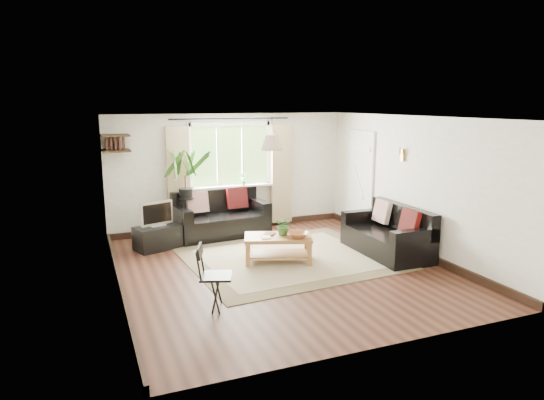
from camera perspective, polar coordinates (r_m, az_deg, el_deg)
name	(u,v)px	position (r m, az deg, el deg)	size (l,w,h in m)	color
floor	(281,269)	(7.86, 1.09, -8.06)	(5.50, 5.50, 0.00)	black
ceiling	(282,117)	(7.41, 1.16, 9.70)	(5.50, 5.50, 0.00)	white
wall_back	(230,172)	(10.10, -4.95, 3.29)	(5.00, 0.02, 2.40)	white
wall_front	(384,242)	(5.19, 13.04, -4.80)	(5.00, 0.02, 2.40)	white
wall_left	(114,208)	(6.98, -18.13, -0.91)	(0.02, 5.50, 2.40)	white
wall_right	(413,185)	(8.81, 16.29, 1.67)	(0.02, 5.50, 2.40)	white
rug	(289,258)	(8.35, 2.03, -6.82)	(3.35, 2.87, 0.02)	beige
window	(230,155)	(10.02, -4.92, 5.25)	(2.50, 0.16, 2.16)	white
door	(359,182)	(10.20, 10.24, 2.09)	(0.06, 0.96, 2.06)	silver
corner_shelf	(116,143)	(9.38, -17.93, 6.40)	(0.50, 0.50, 0.34)	black
pendant_lamp	(272,139)	(7.80, 0.00, 7.22)	(0.36, 0.36, 0.54)	beige
wall_sconce	(401,153)	(8.93, 14.95, 5.37)	(0.12, 0.12, 0.28)	beige
sofa_back	(221,215)	(9.67, -5.99, -1.77)	(1.81, 0.90, 0.85)	black
sofa_right	(387,232)	(8.71, 13.33, -3.64)	(0.86, 1.72, 0.81)	black
coffee_table	(278,249)	(8.11, 0.71, -5.77)	(1.10, 0.60, 0.45)	brown
table_plant	(284,225)	(8.06, 1.41, -2.97)	(0.31, 0.27, 0.34)	#346126
bowl	(298,235)	(7.96, 3.06, -4.10)	(0.35, 0.35, 0.09)	#A46138
book_a	(261,237)	(7.94, -1.28, -4.39)	(0.15, 0.21, 0.02)	white
book_b	(265,233)	(8.15, -0.88, -3.94)	(0.16, 0.22, 0.02)	brown
tv_stand	(158,237)	(9.05, -13.28, -4.31)	(0.80, 0.45, 0.43)	black
tv	(157,213)	(8.94, -13.41, -1.53)	(0.61, 0.20, 0.47)	#A5A5AA
palm_stand	(186,194)	(9.53, -10.10, 0.65)	(0.68, 0.68, 1.74)	black
folding_chair	(216,277)	(6.33, -6.58, -9.01)	(0.44, 0.44, 0.84)	black
sill_plant	(243,179)	(10.08, -3.38, 2.53)	(0.14, 0.10, 0.27)	#2D6023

